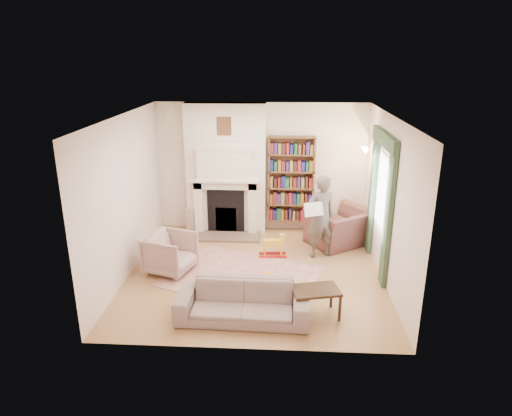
# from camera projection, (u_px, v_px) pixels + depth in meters

# --- Properties ---
(floor) EXTENTS (4.50, 4.50, 0.00)m
(floor) POSITION_uv_depth(u_px,v_px,m) (255.00, 272.00, 8.25)
(floor) COLOR olive
(floor) RESTS_ON ground
(ceiling) EXTENTS (4.50, 4.50, 0.00)m
(ceiling) POSITION_uv_depth(u_px,v_px,m) (255.00, 116.00, 7.35)
(ceiling) COLOR white
(ceiling) RESTS_ON wall_back
(wall_back) EXTENTS (4.50, 0.00, 4.50)m
(wall_back) POSITION_uv_depth(u_px,v_px,m) (261.00, 168.00, 9.93)
(wall_back) COLOR silver
(wall_back) RESTS_ON floor
(wall_front) EXTENTS (4.50, 0.00, 4.50)m
(wall_front) POSITION_uv_depth(u_px,v_px,m) (244.00, 254.00, 5.68)
(wall_front) COLOR silver
(wall_front) RESTS_ON floor
(wall_left) EXTENTS (0.00, 4.50, 4.50)m
(wall_left) POSITION_uv_depth(u_px,v_px,m) (126.00, 197.00, 7.92)
(wall_left) COLOR silver
(wall_left) RESTS_ON floor
(wall_right) EXTENTS (0.00, 4.50, 4.50)m
(wall_right) POSITION_uv_depth(u_px,v_px,m) (388.00, 201.00, 7.68)
(wall_right) COLOR silver
(wall_right) RESTS_ON floor
(fireplace) EXTENTS (1.70, 0.58, 2.80)m
(fireplace) POSITION_uv_depth(u_px,v_px,m) (226.00, 170.00, 9.78)
(fireplace) COLOR silver
(fireplace) RESTS_ON floor
(bookcase) EXTENTS (1.00, 0.24, 1.85)m
(bookcase) POSITION_uv_depth(u_px,v_px,m) (291.00, 180.00, 9.84)
(bookcase) COLOR brown
(bookcase) RESTS_ON floor
(window) EXTENTS (0.02, 0.90, 1.30)m
(window) POSITION_uv_depth(u_px,v_px,m) (383.00, 192.00, 8.04)
(window) COLOR silver
(window) RESTS_ON wall_right
(curtain_left) EXTENTS (0.07, 0.32, 2.40)m
(curtain_left) POSITION_uv_depth(u_px,v_px,m) (388.00, 218.00, 7.46)
(curtain_left) COLOR #2E4730
(curtain_left) RESTS_ON floor
(curtain_right) EXTENTS (0.07, 0.32, 2.40)m
(curtain_right) POSITION_uv_depth(u_px,v_px,m) (372.00, 193.00, 8.79)
(curtain_right) COLOR #2E4730
(curtain_right) RESTS_ON floor
(pelmet) EXTENTS (0.09, 1.70, 0.24)m
(pelmet) POSITION_uv_depth(u_px,v_px,m) (385.00, 139.00, 7.74)
(pelmet) COLOR #2E4730
(pelmet) RESTS_ON wall_right
(wall_sconce) EXTENTS (0.20, 0.24, 0.24)m
(wall_sconce) POSITION_uv_depth(u_px,v_px,m) (363.00, 153.00, 8.95)
(wall_sconce) COLOR gold
(wall_sconce) RESTS_ON wall_right
(rug) EXTENTS (3.03, 2.70, 0.01)m
(rug) POSITION_uv_depth(u_px,v_px,m) (242.00, 277.00, 8.09)
(rug) COLOR #C2A892
(rug) RESTS_ON floor
(armchair_reading) EXTENTS (1.54, 1.50, 0.76)m
(armchair_reading) POSITION_uv_depth(u_px,v_px,m) (339.00, 227.00, 9.35)
(armchair_reading) COLOR #532D2C
(armchair_reading) RESTS_ON floor
(armchair_left) EXTENTS (0.98, 0.97, 0.72)m
(armchair_left) POSITION_uv_depth(u_px,v_px,m) (170.00, 253.00, 8.19)
(armchair_left) COLOR #BAA79A
(armchair_left) RESTS_ON floor
(sofa) EXTENTS (1.97, 0.82, 0.57)m
(sofa) POSITION_uv_depth(u_px,v_px,m) (243.00, 301.00, 6.74)
(sofa) COLOR #9C9481
(sofa) RESTS_ON floor
(man_reading) EXTENTS (0.70, 0.59, 1.63)m
(man_reading) POSITION_uv_depth(u_px,v_px,m) (321.00, 217.00, 8.66)
(man_reading) COLOR #534A42
(man_reading) RESTS_ON floor
(newspaper) EXTENTS (0.38, 0.24, 0.25)m
(newspaper) POSITION_uv_depth(u_px,v_px,m) (314.00, 209.00, 8.41)
(newspaper) COLOR white
(newspaper) RESTS_ON man_reading
(coffee_table) EXTENTS (0.78, 0.59, 0.45)m
(coffee_table) POSITION_uv_depth(u_px,v_px,m) (315.00, 302.00, 6.83)
(coffee_table) COLOR #382813
(coffee_table) RESTS_ON floor
(paraffin_heater) EXTENTS (0.24, 0.24, 0.55)m
(paraffin_heater) POSITION_uv_depth(u_px,v_px,m) (191.00, 220.00, 10.02)
(paraffin_heater) COLOR #B8BAC1
(paraffin_heater) RESTS_ON floor
(rocking_horse) EXTENTS (0.55, 0.26, 0.47)m
(rocking_horse) POSITION_uv_depth(u_px,v_px,m) (273.00, 245.00, 8.83)
(rocking_horse) COLOR gold
(rocking_horse) RESTS_ON rug
(board_game) EXTENTS (0.41, 0.41, 0.03)m
(board_game) POSITION_uv_depth(u_px,v_px,m) (209.00, 281.00, 7.88)
(board_game) COLOR #DECF4E
(board_game) RESTS_ON rug
(game_box_lid) EXTENTS (0.38, 0.30, 0.06)m
(game_box_lid) POSITION_uv_depth(u_px,v_px,m) (221.00, 277.00, 8.00)
(game_box_lid) COLOR red
(game_box_lid) RESTS_ON rug
(comic_annuals) EXTENTS (0.43, 0.61, 0.02)m
(comic_annuals) POSITION_uv_depth(u_px,v_px,m) (262.00, 279.00, 7.97)
(comic_annuals) COLOR red
(comic_annuals) RESTS_ON rug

